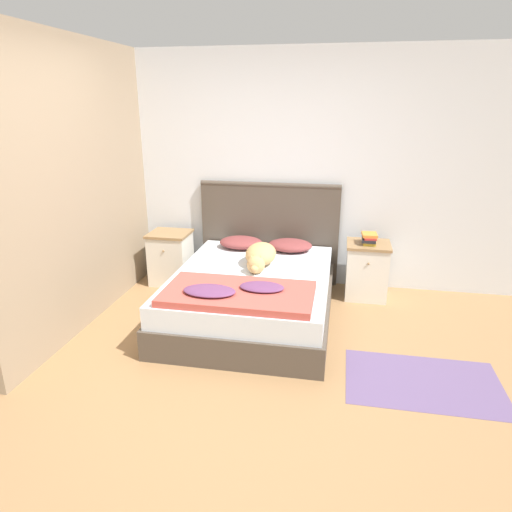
# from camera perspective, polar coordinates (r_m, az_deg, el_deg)

# --- Properties ---
(ground_plane) EXTENTS (16.00, 16.00, 0.00)m
(ground_plane) POSITION_cam_1_polar(r_m,az_deg,el_deg) (3.60, -3.31, -15.08)
(ground_plane) COLOR #997047
(wall_back) EXTENTS (9.00, 0.06, 2.55)m
(wall_back) POSITION_cam_1_polar(r_m,az_deg,el_deg) (5.13, 2.27, 10.60)
(wall_back) COLOR silver
(wall_back) RESTS_ON ground_plane
(wall_side_left) EXTENTS (0.06, 3.10, 2.55)m
(wall_side_left) POSITION_cam_1_polar(r_m,az_deg,el_deg) (4.63, -19.57, 8.66)
(wall_side_left) COLOR gray
(wall_side_left) RESTS_ON ground_plane
(bed) EXTENTS (1.49, 1.94, 0.47)m
(bed) POSITION_cam_1_polar(r_m,az_deg,el_deg) (4.41, -0.48, -4.94)
(bed) COLOR #4C4238
(bed) RESTS_ON ground_plane
(headboard) EXTENTS (1.57, 0.06, 1.16)m
(headboard) POSITION_cam_1_polar(r_m,az_deg,el_deg) (5.21, 1.65, 3.13)
(headboard) COLOR #4C4238
(headboard) RESTS_ON ground_plane
(nightstand_left) EXTENTS (0.45, 0.43, 0.60)m
(nightstand_left) POSITION_cam_1_polar(r_m,az_deg,el_deg) (5.33, -10.59, -0.18)
(nightstand_left) COLOR silver
(nightstand_left) RESTS_ON ground_plane
(nightstand_right) EXTENTS (0.45, 0.43, 0.60)m
(nightstand_right) POSITION_cam_1_polar(r_m,az_deg,el_deg) (4.99, 13.66, -1.72)
(nightstand_right) COLOR silver
(nightstand_right) RESTS_ON ground_plane
(pillow_left) EXTENTS (0.48, 0.37, 0.12)m
(pillow_left) POSITION_cam_1_polar(r_m,az_deg,el_deg) (5.04, -1.88, 1.71)
(pillow_left) COLOR brown
(pillow_left) RESTS_ON bed
(pillow_right) EXTENTS (0.48, 0.37, 0.12)m
(pillow_right) POSITION_cam_1_polar(r_m,az_deg,el_deg) (4.95, 4.28, 1.36)
(pillow_right) COLOR brown
(pillow_right) RESTS_ON bed
(quilt) EXTENTS (1.24, 0.67, 0.11)m
(quilt) POSITION_cam_1_polar(r_m,az_deg,el_deg) (3.78, -2.39, -4.64)
(quilt) COLOR #BC4C42
(quilt) RESTS_ON bed
(dog) EXTENTS (0.30, 0.67, 0.21)m
(dog) POSITION_cam_1_polar(r_m,az_deg,el_deg) (4.48, 0.52, 0.04)
(dog) COLOR tan
(dog) RESTS_ON bed
(book_stack) EXTENTS (0.16, 0.23, 0.11)m
(book_stack) POSITION_cam_1_polar(r_m,az_deg,el_deg) (4.87, 13.97, 2.14)
(book_stack) COLOR gold
(book_stack) RESTS_ON nightstand_right
(rug) EXTENTS (1.14, 0.74, 0.00)m
(rug) POSITION_cam_1_polar(r_m,az_deg,el_deg) (3.77, 20.15, -14.56)
(rug) COLOR #604C75
(rug) RESTS_ON ground_plane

